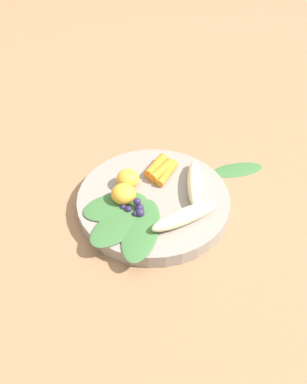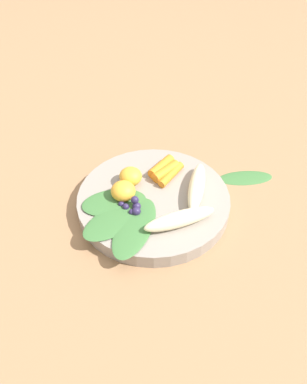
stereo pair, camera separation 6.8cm
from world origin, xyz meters
The scene contains 15 objects.
ground_plane centered at (0.00, 0.00, 0.00)m, with size 2.40×2.40×0.00m, color #99704C.
bowl centered at (0.00, 0.00, 0.01)m, with size 0.26×0.26×0.03m, color gray.
banana_peeled_left centered at (-0.06, -0.04, 0.04)m, with size 0.12×0.03×0.03m, color beige.
banana_peeled_right centered at (-0.06, 0.04, 0.04)m, with size 0.12×0.03×0.03m, color beige.
orange_segment_near centered at (0.05, 0.02, 0.04)m, with size 0.04×0.04×0.03m, color #F4A833.
orange_segment_far centered at (0.05, -0.02, 0.04)m, with size 0.04×0.04×0.03m, color #F4A833.
carrot_front centered at (-0.01, -0.06, 0.03)m, with size 0.01×0.01×0.06m, color orange.
carrot_mid_left centered at (0.00, -0.06, 0.03)m, with size 0.02×0.02×0.06m, color orange.
carrot_mid_right centered at (0.01, -0.07, 0.03)m, with size 0.02×0.02×0.06m, color orange.
blueberry_pile centered at (0.02, 0.04, 0.03)m, with size 0.04×0.03×0.02m.
coconut_shred_patch centered at (0.01, 0.07, 0.03)m, with size 0.04×0.04×0.00m, color white.
kale_leaf_left centered at (0.05, 0.04, 0.03)m, with size 0.11×0.06×0.01m, color #3D7038.
kale_leaf_right centered at (0.03, 0.07, 0.03)m, with size 0.13×0.06×0.01m, color #3D7038.
kale_leaf_rear centered at (0.00, 0.08, 0.03)m, with size 0.13×0.06×0.01m, color #3D7038.
kale_leaf_stray centered at (-0.13, -0.14, 0.00)m, with size 0.10×0.04×0.01m, color #3D7038.
Camera 1 is at (-0.12, 0.48, 0.51)m, focal length 37.71 mm.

